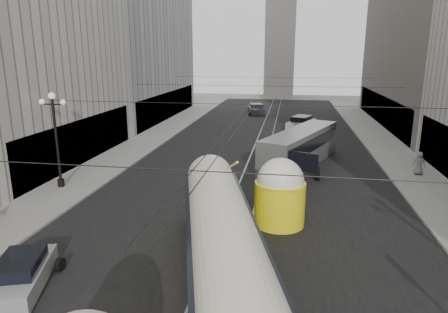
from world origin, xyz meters
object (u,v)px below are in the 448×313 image
(city_bus, at_px, (301,146))
(sedan_silver, at_px, (22,274))
(streetcar, at_px, (223,251))
(pedestrian_sidewalk_right, at_px, (419,163))

(city_bus, relative_size, sedan_silver, 2.70)
(city_bus, height_order, sedan_silver, city_bus)
(streetcar, height_order, city_bus, streetcar)
(streetcar, xyz_separation_m, pedestrian_sidewalk_right, (11.88, 17.29, -0.80))
(streetcar, distance_m, sedan_silver, 8.00)
(streetcar, bearing_deg, city_bus, 80.42)
(streetcar, bearing_deg, sedan_silver, -173.77)
(streetcar, xyz_separation_m, sedan_silver, (-7.86, -0.86, -1.23))
(city_bus, relative_size, pedestrian_sidewalk_right, 6.85)
(city_bus, bearing_deg, sedan_silver, -119.15)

